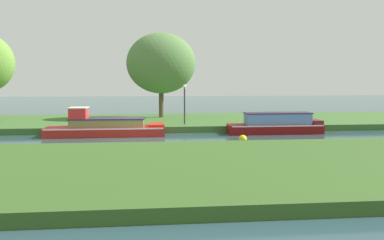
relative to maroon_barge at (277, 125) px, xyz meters
name	(u,v)px	position (x,y,z in m)	size (l,w,h in m)	color
ground_plane	(140,138)	(-8.53, -1.20, -0.56)	(120.00, 120.00, 0.00)	#29454B
riverbank_far	(142,122)	(-8.53, 5.80, -0.36)	(72.00, 10.00, 0.40)	#3B622A
riverbank_near	(133,169)	(-8.53, -10.20, -0.36)	(72.00, 10.00, 0.40)	#345621
maroon_barge	(277,125)	(0.00, 0.00, 0.00)	(5.87, 1.57, 1.32)	maroon
red_narrowboat	(105,127)	(-10.60, 0.00, -0.04)	(7.03, 1.91, 1.73)	#B12218
willow_tree_centre	(161,63)	(-7.03, 6.87, 4.07)	(5.33, 4.18, 6.56)	brown
lamp_post	(185,99)	(-5.62, 2.16, 1.53)	(0.24, 0.24, 2.64)	#333338
mooring_post_near	(268,118)	(-0.17, 1.37, 0.28)	(0.15, 0.15, 0.88)	brown
channel_buoy	(243,139)	(-3.00, -3.60, -0.34)	(0.44, 0.44, 0.44)	yellow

